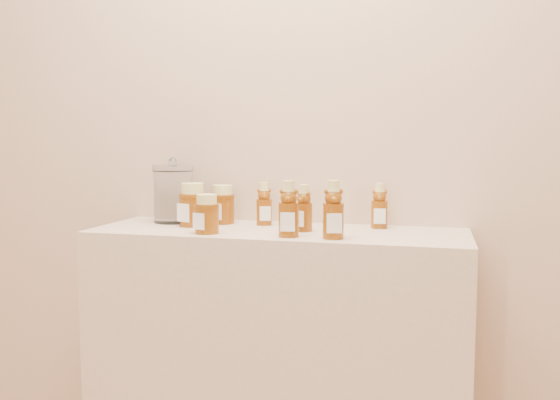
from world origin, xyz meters
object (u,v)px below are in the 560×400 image
(honey_jar_left, at_px, (193,205))
(display_table, at_px, (277,366))
(glass_canister, at_px, (173,191))
(bear_bottle_back_left, at_px, (264,201))
(bear_bottle_front_left, at_px, (289,205))

(honey_jar_left, bearing_deg, display_table, 18.17)
(honey_jar_left, bearing_deg, glass_canister, 166.13)
(display_table, bearing_deg, bear_bottle_back_left, 125.59)
(honey_jar_left, bearing_deg, bear_bottle_back_left, 42.60)
(display_table, height_order, glass_canister, glass_canister)
(bear_bottle_back_left, height_order, bear_bottle_front_left, bear_bottle_front_left)
(display_table, relative_size, bear_bottle_back_left, 7.30)
(bear_bottle_front_left, distance_m, honey_jar_left, 0.39)
(bear_bottle_back_left, relative_size, honey_jar_left, 1.14)
(honey_jar_left, distance_m, glass_canister, 0.13)
(honey_jar_left, relative_size, glass_canister, 0.66)
(bear_bottle_back_left, height_order, honey_jar_left, bear_bottle_back_left)
(display_table, relative_size, honey_jar_left, 8.30)
(glass_canister, bearing_deg, honey_jar_left, -35.02)
(honey_jar_left, height_order, glass_canister, glass_canister)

